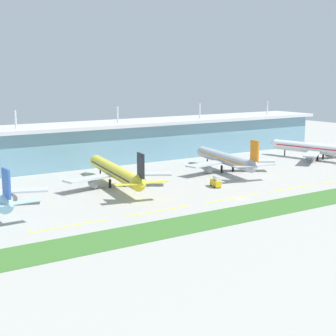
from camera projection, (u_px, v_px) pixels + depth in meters
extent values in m
plane|color=#A8A59E|center=(239.00, 198.00, 205.93)|extent=(600.00, 600.00, 0.00)
cube|color=#6693A8|center=(113.00, 144.00, 290.74)|extent=(280.00, 28.00, 20.24)
cube|color=silver|center=(113.00, 124.00, 288.80)|extent=(288.00, 34.00, 1.80)
cylinder|color=silver|center=(16.00, 120.00, 252.72)|extent=(0.90, 0.90, 9.00)
cylinder|color=silver|center=(118.00, 115.00, 283.26)|extent=(0.90, 0.90, 9.00)
cylinder|color=silver|center=(200.00, 111.00, 313.80)|extent=(0.90, 0.90, 9.00)
cylinder|color=silver|center=(267.00, 108.00, 344.34)|extent=(0.90, 0.90, 9.00)
cone|color=#9ED1EA|center=(8.00, 204.00, 164.70)|extent=(5.13, 6.78, 5.72)
cube|color=#2D5BB7|center=(6.00, 183.00, 164.36)|extent=(0.90, 6.42, 9.50)
cube|color=#9ED1EA|center=(25.00, 202.00, 168.27)|extent=(10.09, 3.50, 0.36)
cube|color=#B7BABF|center=(15.00, 191.00, 194.72)|extent=(24.87, 14.69, 0.70)
cylinder|color=gray|center=(11.00, 198.00, 195.69)|extent=(3.34, 4.60, 3.20)
cylinder|color=yellow|center=(115.00, 171.00, 227.35)|extent=(16.42, 60.95, 5.80)
cone|color=yellow|center=(95.00, 160.00, 256.63)|extent=(6.13, 4.91, 5.51)
cone|color=yellow|center=(142.00, 183.00, 196.95)|extent=(6.02, 7.39, 5.72)
cube|color=black|center=(141.00, 166.00, 196.72)|extent=(1.82, 6.42, 9.50)
cube|color=yellow|center=(128.00, 184.00, 195.28)|extent=(10.41, 4.91, 0.36)
cube|color=yellow|center=(155.00, 182.00, 199.60)|extent=(10.41, 4.91, 0.36)
cube|color=#B7BABF|center=(91.00, 178.00, 218.87)|extent=(24.89, 11.59, 0.70)
cylinder|color=gray|center=(93.00, 184.00, 221.14)|extent=(3.94, 4.99, 3.20)
cube|color=#B7BABF|center=(144.00, 174.00, 228.30)|extent=(23.94, 18.52, 0.70)
cylinder|color=gray|center=(140.00, 180.00, 229.62)|extent=(3.94, 4.99, 3.20)
cylinder|color=black|center=(100.00, 173.00, 248.78)|extent=(0.70, 0.70, 3.60)
cylinder|color=black|center=(110.00, 184.00, 224.21)|extent=(1.10, 1.10, 3.60)
cylinder|color=black|center=(124.00, 182.00, 226.72)|extent=(1.10, 1.10, 3.60)
cube|color=black|center=(115.00, 170.00, 227.28)|extent=(15.39, 54.96, 0.60)
cylinder|color=#ADB2BC|center=(225.00, 158.00, 261.93)|extent=(16.06, 52.19, 5.80)
cone|color=#ADB2BC|center=(200.00, 151.00, 287.50)|extent=(6.20, 5.02, 5.51)
cone|color=#ADB2BC|center=(255.00, 165.00, 235.25)|extent=(6.15, 7.48, 5.72)
cube|color=orange|center=(255.00, 151.00, 235.02)|extent=(1.96, 6.41, 9.50)
cube|color=#ADB2BC|center=(244.00, 166.00, 233.70)|extent=(10.44, 5.13, 0.36)
cube|color=#ADB2BC|center=(265.00, 165.00, 237.78)|extent=(10.44, 5.13, 0.36)
cube|color=#B7BABF|center=(207.00, 164.00, 253.68)|extent=(24.84, 11.06, 0.70)
cylinder|color=gray|center=(208.00, 169.00, 255.93)|extent=(4.03, 5.05, 3.20)
cube|color=#B7BABF|center=(250.00, 161.00, 262.58)|extent=(23.77, 18.92, 0.70)
cylinder|color=gray|center=(246.00, 166.00, 263.95)|extent=(4.03, 5.05, 3.20)
cylinder|color=black|center=(207.00, 162.00, 280.57)|extent=(0.70, 0.70, 3.60)
cylinder|color=black|center=(222.00, 169.00, 258.84)|extent=(1.10, 1.10, 3.60)
cylinder|color=black|center=(233.00, 168.00, 261.21)|extent=(1.10, 1.10, 3.60)
cube|color=orange|center=(225.00, 158.00, 261.86)|extent=(15.06, 47.10, 0.60)
cylinder|color=white|center=(316.00, 148.00, 297.71)|extent=(16.89, 54.52, 5.80)
cone|color=white|center=(272.00, 144.00, 317.88)|extent=(6.22, 5.05, 5.51)
cube|color=#B7BABF|center=(312.00, 154.00, 286.46)|extent=(23.72, 19.02, 0.70)
cylinder|color=gray|center=(311.00, 158.00, 288.79)|extent=(4.06, 5.06, 3.20)
cube|color=#B7BABF|center=(333.00, 149.00, 303.31)|extent=(24.82, 10.91, 0.70)
cylinder|color=gray|center=(330.00, 154.00, 303.96)|extent=(4.06, 5.06, 3.20)
cylinder|color=black|center=(285.00, 153.00, 312.63)|extent=(0.70, 0.70, 3.60)
cylinder|color=black|center=(318.00, 158.00, 294.22)|extent=(1.10, 1.10, 3.60)
cylinder|color=black|center=(323.00, 156.00, 298.71)|extent=(1.10, 1.10, 3.60)
cube|color=red|center=(316.00, 148.00, 297.64)|extent=(15.81, 49.20, 0.60)
cube|color=yellow|center=(70.00, 226.00, 167.72)|extent=(28.00, 0.70, 0.04)
cube|color=yellow|center=(159.00, 211.00, 186.26)|extent=(28.00, 0.70, 0.04)
cube|color=yellow|center=(232.00, 198.00, 204.80)|extent=(28.00, 0.70, 0.04)
cube|color=yellow|center=(292.00, 188.00, 223.35)|extent=(28.00, 0.70, 0.04)
cube|color=#3D702D|center=(273.00, 208.00, 190.36)|extent=(300.00, 18.00, 0.10)
cube|color=gold|center=(216.00, 183.00, 225.86)|extent=(4.62, 7.65, 2.60)
cylinder|color=silver|center=(216.00, 178.00, 224.72)|extent=(3.10, 4.41, 2.00)
cylinder|color=black|center=(211.00, 185.00, 228.15)|extent=(0.60, 0.96, 0.90)
cylinder|color=black|center=(216.00, 185.00, 228.80)|extent=(0.60, 0.96, 0.90)
cylinder|color=black|center=(215.00, 187.00, 223.39)|extent=(0.60, 0.96, 0.90)
cylinder|color=black|center=(220.00, 187.00, 224.04)|extent=(0.60, 0.96, 0.90)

